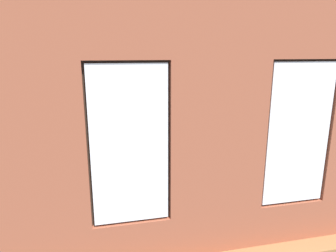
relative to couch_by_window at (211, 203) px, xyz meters
name	(u,v)px	position (x,y,z in m)	size (l,w,h in m)	color
ground_plane	(168,173)	(0.19, -2.19, -0.38)	(6.44, 6.43, 0.10)	#99663D
brick_wall_with_windows	(219,127)	(0.19, 0.65, 1.41)	(5.84, 0.30, 3.47)	#9E5138
white_wall_right	(21,101)	(3.06, -1.99, 1.41)	(0.10, 5.43, 3.47)	silver
couch_by_window	(211,203)	(0.00, 0.00, 0.00)	(1.79, 0.87, 0.80)	black
couch_left	(268,157)	(-2.03, -1.73, 0.00)	(0.90, 2.00, 0.80)	black
coffee_table	(153,153)	(0.51, -2.36, 0.07)	(1.34, 0.86, 0.46)	tan
cup_ceramic	(153,148)	(0.51, -2.36, 0.18)	(0.09, 0.09, 0.11)	silver
candle_jar	(167,145)	(0.14, -2.51, 0.19)	(0.08, 0.08, 0.13)	#B7333D
table_plant_small	(136,149)	(0.91, -2.23, 0.24)	(0.12, 0.12, 0.20)	#9E5638
remote_gray	(145,149)	(0.67, -2.47, 0.14)	(0.05, 0.17, 0.02)	#59595B
remote_black	(158,151)	(0.41, -2.23, 0.14)	(0.05, 0.17, 0.02)	black
media_console	(50,161)	(2.76, -2.63, -0.03)	(1.27, 0.42, 0.59)	black
tv_flatscreen	(47,130)	(2.76, -2.63, 0.68)	(1.23, 0.20, 0.82)	black
papasan_chair	(150,131)	(0.29, -4.05, 0.12)	(1.15, 1.15, 0.71)	olive
potted_plant_beside_window_right	(98,183)	(1.70, 0.09, 0.55)	(1.01, 1.12, 1.50)	#47423D
potted_plant_between_couches	(287,176)	(-1.35, -0.05, 0.31)	(0.73, 0.68, 1.12)	gray
potted_plant_by_left_couch	(226,139)	(-1.63, -3.17, 0.01)	(0.30, 0.30, 0.51)	gray
potted_plant_corner_near_left	(227,116)	(-2.18, -4.40, 0.37)	(0.60, 0.60, 1.07)	#9E5638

